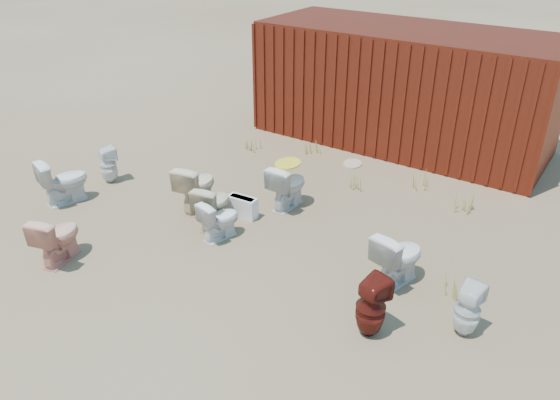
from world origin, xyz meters
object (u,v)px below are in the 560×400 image
Objects in this scene: toilet_back_e at (467,310)px; toilet_front_c at (219,219)px; shipping_container at (404,87)px; toilet_back_a at (108,165)px; loose_tank at (242,207)px; toilet_back_yellowlid at (288,186)px; toilet_back_beige_right at (213,205)px; toilet_back_beige_left at (196,186)px; toilet_front_e at (398,257)px; toilet_front_pink at (57,237)px; toilet_front_maroon at (371,307)px; toilet_front_a at (64,181)px.

toilet_front_c is at bearing 5.52° from toilet_back_e.
toilet_back_a is (-3.60, -4.94, -0.85)m from shipping_container.
loose_tank is at bearing -150.60° from toilet_back_a.
shipping_container is 4.75m from loose_tank.
toilet_back_e is at bearing 158.79° from toilet_back_yellowlid.
loose_tank is (0.20, 0.49, -0.20)m from toilet_back_beige_right.
toilet_back_a is at bearing -5.20° from toilet_back_beige_left.
toilet_front_e is 1.61× the size of loose_tank.
toilet_front_pink is (-2.17, -7.06, -0.82)m from shipping_container.
toilet_front_pink is at bearing -107.07° from shipping_container.
toilet_back_e is at bearing -129.01° from toilet_front_maroon.
toilet_back_beige_right is 0.57m from loose_tank.
toilet_back_a is 0.93× the size of toilet_back_beige_right.
loose_tank is (1.40, 2.49, -0.20)m from toilet_front_pink.
toilet_front_c is 0.93× the size of toilet_back_a.
toilet_back_beige_left is 1.66× the size of loose_tank.
toilet_front_maroon is 1.14× the size of toilet_back_e.
toilet_back_beige_left reaches higher than toilet_back_e.
toilet_back_yellowlid is at bearing 54.72° from loose_tank.
toilet_front_pink is at bearing 146.06° from toilet_back_a.
toilet_back_beige_right is at bearing -137.16° from toilet_front_pink.
loose_tank is at bearing -99.56° from shipping_container.
toilet_back_a is at bearing 6.61° from toilet_front_maroon.
toilet_front_a is at bearing 10.71° from toilet_back_e.
toilet_back_yellowlid is (1.23, 0.91, -0.02)m from toilet_back_beige_left.
toilet_back_e is at bearing -14.57° from loose_tank.
toilet_front_a is at bearing 111.90° from toilet_back_a.
toilet_front_a is at bearing 24.49° from toilet_front_c.
toilet_back_a is (-5.81, 1.01, -0.05)m from toilet_front_maroon.
toilet_front_e is 3.63m from toilet_back_beige_left.
toilet_back_beige_left is at bearing -134.65° from toilet_front_a.
toilet_front_c is at bearing -146.63° from toilet_front_pink.
toilet_front_a is 6.78m from toilet_back_e.
toilet_back_beige_left reaches higher than toilet_front_pink.
toilet_back_beige_left reaches higher than toilet_back_yellowlid.
toilet_back_beige_left is 1.19× the size of toilet_back_e.
toilet_front_c is at bearing -84.75° from loose_tank.
toilet_front_c is at bearing 3.40° from toilet_front_maroon.
toilet_front_c is (2.95, 0.60, -0.08)m from toilet_front_a.
shipping_container is 7.44× the size of toilet_front_e.
toilet_front_pink is 2.35m from toilet_back_beige_left.
toilet_front_a is at bearing 18.79° from toilet_back_beige_left.
shipping_container is 7.22× the size of toilet_back_beige_left.
toilet_front_a is 1.01× the size of toilet_front_maroon.
toilet_front_e is 1.08× the size of toilet_back_beige_right.
toilet_front_maroon is at bearing 179.94° from toilet_front_c.
toilet_front_e is at bearing 169.67° from toilet_back_beige_left.
toilet_front_c is 0.86× the size of toilet_back_beige_right.
toilet_front_c is at bearing -164.76° from toilet_back_a.
toilet_front_maroon is at bearing -163.86° from toilet_front_a.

